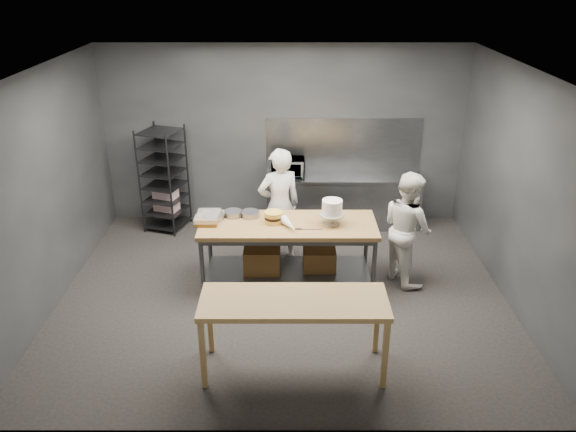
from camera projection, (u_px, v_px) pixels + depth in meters
The scene contains 16 objects.
ground at pixel (283, 292), 7.72m from camera, with size 6.00×6.00×0.00m, color black.
back_wall at pixel (284, 135), 9.38m from camera, with size 6.00×0.04×3.00m, color #4C4F54.
work_table at pixel (287, 246), 7.74m from camera, with size 2.40×0.90×0.92m.
near_counter at pixel (294, 307), 5.95m from camera, with size 2.00×0.70×0.90m.
back_counter at pixel (343, 201), 9.52m from camera, with size 2.60×0.60×0.90m.
splashback_panel at pixel (343, 144), 9.42m from camera, with size 2.60×0.02×0.90m, color slate.
speed_rack at pixel (164, 180), 9.28m from camera, with size 0.77×0.80×1.75m.
chef_behind at pixel (279, 206), 8.24m from camera, with size 0.64×0.42×1.76m, color white.
chef_right at pixel (407, 228), 7.73m from camera, with size 0.78×0.61×1.61m, color white.
microwave at pixel (288, 167), 9.27m from camera, with size 0.54×0.37×0.30m, color black.
frosted_cake_stand at pixel (332, 209), 7.47m from camera, with size 0.34×0.34×0.35m.
layer_cake at pixel (273, 217), 7.59m from camera, with size 0.24×0.24×0.16m.
cake_pans at pixel (231, 215), 7.76m from camera, with size 0.78×0.38×0.07m.
piping_bag at pixel (290, 225), 7.41m from camera, with size 0.12×0.12×0.38m, color white.
offset_spatula at pixel (305, 229), 7.42m from camera, with size 0.36×0.02×0.02m.
pastry_clamshells at pixel (208, 218), 7.63m from camera, with size 0.32×0.42×0.11m.
Camera 1 is at (0.07, -6.60, 4.15)m, focal length 35.00 mm.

